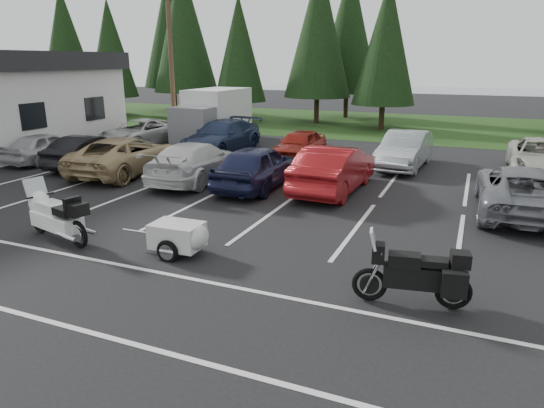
{
  "coord_description": "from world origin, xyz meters",
  "views": [
    {
      "loc": [
        5.98,
        -11.53,
        4.49
      ],
      "look_at": [
        1.33,
        -0.5,
        0.92
      ],
      "focal_mm": 32.0,
      "sensor_mm": 36.0,
      "label": 1
    }
  ],
  "objects": [
    {
      "name": "car_near_5",
      "position": [
        1.52,
        4.66,
        0.82
      ],
      "size": [
        1.89,
        5.03,
        1.64
      ],
      "primitive_type": "imported",
      "rotation": [
        0.0,
        0.0,
        3.11
      ],
      "color": "maroon",
      "rests_on": "ground"
    },
    {
      "name": "car_near_1",
      "position": [
        -9.31,
        4.44,
        0.7
      ],
      "size": [
        1.67,
        4.33,
        1.41
      ],
      "primitive_type": "imported",
      "rotation": [
        0.0,
        0.0,
        3.18
      ],
      "color": "black",
      "rests_on": "ground"
    },
    {
      "name": "car_near_4",
      "position": [
        -1.19,
        4.08,
        0.8
      ],
      "size": [
        1.9,
        4.68,
        1.59
      ],
      "primitive_type": "imported",
      "rotation": [
        0.0,
        0.0,
        3.15
      ],
      "color": "#171B3A",
      "rests_on": "ground"
    },
    {
      "name": "car_near_0",
      "position": [
        -12.02,
        4.6,
        0.69
      ],
      "size": [
        1.72,
        4.07,
        1.38
      ],
      "primitive_type": "imported",
      "rotation": [
        0.0,
        0.0,
        3.16
      ],
      "color": "silver",
      "rests_on": "ground"
    },
    {
      "name": "conifer_3",
      "position": [
        -10.5,
        21.4,
        5.27
      ],
      "size": [
        3.87,
        3.87,
        9.02
      ],
      "color": "#332316",
      "rests_on": "ground"
    },
    {
      "name": "lake_water",
      "position": [
        4.0,
        55.0,
        0.0
      ],
      "size": [
        70.0,
        50.0,
        0.02
      ],
      "primitive_type": "cube",
      "color": "slate",
      "rests_on": "ground"
    },
    {
      "name": "adventure_motorcycle",
      "position": [
        5.17,
        -2.84,
        0.74
      ],
      "size": [
        2.55,
        1.26,
        1.48
      ],
      "primitive_type": null,
      "rotation": [
        0.0,
        0.0,
        0.18
      ],
      "color": "black",
      "rests_on": "ground"
    },
    {
      "name": "car_far_1",
      "position": [
        -5.87,
        9.99,
        0.79
      ],
      "size": [
        2.53,
        5.55,
        1.58
      ],
      "primitive_type": "imported",
      "rotation": [
        0.0,
        0.0,
        -0.06
      ],
      "color": "#1C2947",
      "rests_on": "ground"
    },
    {
      "name": "ground",
      "position": [
        0.0,
        0.0,
        0.0
      ],
      "size": [
        120.0,
        120.0,
        0.0
      ],
      "primitive_type": "plane",
      "color": "black",
      "rests_on": "ground"
    },
    {
      "name": "car_near_2",
      "position": [
        -7.13,
        4.13,
        0.76
      ],
      "size": [
        2.94,
        5.63,
        1.51
      ],
      "primitive_type": "imported",
      "rotation": [
        0.0,
        0.0,
        3.22
      ],
      "color": "tan",
      "rests_on": "ground"
    },
    {
      "name": "conifer_back_b",
      "position": [
        -4.0,
        27.5,
        6.77
      ],
      "size": [
        4.97,
        4.97,
        11.58
      ],
      "color": "#332316",
      "rests_on": "ground"
    },
    {
      "name": "conifer_4",
      "position": [
        -5.0,
        22.9,
        6.53
      ],
      "size": [
        4.8,
        4.8,
        11.17
      ],
      "color": "#332316",
      "rests_on": "ground"
    },
    {
      "name": "box_truck",
      "position": [
        -8.0,
        12.5,
        1.45
      ],
      "size": [
        2.4,
        5.6,
        2.9
      ],
      "primitive_type": null,
      "color": "silver",
      "rests_on": "ground"
    },
    {
      "name": "conifer_5",
      "position": [
        0.0,
        21.6,
        5.63
      ],
      "size": [
        4.14,
        4.14,
        9.63
      ],
      "color": "#332316",
      "rests_on": "ground"
    },
    {
      "name": "car_far_4",
      "position": [
        8.52,
        10.36,
        0.72
      ],
      "size": [
        2.45,
        5.23,
        1.45
      ],
      "primitive_type": "imported",
      "rotation": [
        0.0,
        0.0,
        -0.01
      ],
      "color": "#B0AEA1",
      "rests_on": "ground"
    },
    {
      "name": "grass_strip",
      "position": [
        0.0,
        24.0,
        0.01
      ],
      "size": [
        80.0,
        16.0,
        0.01
      ],
      "primitive_type": "cube",
      "color": "#1D3D13",
      "rests_on": "ground"
    },
    {
      "name": "touring_motorcycle",
      "position": [
        -3.69,
        -2.82,
        0.78
      ],
      "size": [
        2.93,
        1.5,
        1.55
      ],
      "primitive_type": null,
      "rotation": [
        0.0,
        0.0,
        -0.24
      ],
      "color": "white",
      "rests_on": "ground"
    },
    {
      "name": "conifer_1",
      "position": [
        -22.0,
        21.2,
        5.39
      ],
      "size": [
        3.96,
        3.96,
        9.22
      ],
      "color": "#332316",
      "rests_on": "ground"
    },
    {
      "name": "car_far_3",
      "position": [
        3.23,
        9.73,
        0.77
      ],
      "size": [
        1.96,
        4.8,
        1.55
      ],
      "primitive_type": "imported",
      "rotation": [
        0.0,
        0.0,
        -0.07
      ],
      "color": "gray",
      "rests_on": "ground"
    },
    {
      "name": "car_far_2",
      "position": [
        -1.58,
        9.66,
        0.69
      ],
      "size": [
        1.8,
        4.1,
        1.37
      ],
      "primitive_type": "imported",
      "rotation": [
        0.0,
        0.0,
        -0.05
      ],
      "color": "maroon",
      "rests_on": "ground"
    },
    {
      "name": "car_near_3",
      "position": [
        -3.8,
        4.15,
        0.75
      ],
      "size": [
        2.4,
        5.27,
        1.5
      ],
      "primitive_type": "imported",
      "rotation": [
        0.0,
        0.0,
        3.2
      ],
      "color": "silver",
      "rests_on": "ground"
    },
    {
      "name": "conifer_0",
      "position": [
        -28.0,
        22.5,
        6.23
      ],
      "size": [
        4.58,
        4.58,
        10.66
      ],
      "color": "#332316",
      "rests_on": "ground"
    },
    {
      "name": "conifer_back_a",
      "position": [
        -20.0,
        27.0,
        7.19
      ],
      "size": [
        5.28,
        5.28,
        12.3
      ],
      "color": "#332316",
      "rests_on": "ground"
    },
    {
      "name": "cargo_trailer",
      "position": [
        -0.31,
        -2.43,
        0.4
      ],
      "size": [
        1.76,
        1.02,
        0.8
      ],
      "primitive_type": null,
      "rotation": [
        0.0,
        0.0,
        0.03
      ],
      "color": "silver",
      "rests_on": "ground"
    },
    {
      "name": "utility_pole",
      "position": [
        -10.0,
        12.0,
        4.7
      ],
      "size": [
        1.6,
        0.26,
        9.0
      ],
      "color": "#473321",
      "rests_on": "ground"
    },
    {
      "name": "conifer_2",
      "position": [
        -16.0,
        22.8,
        6.95
      ],
      "size": [
        5.1,
        5.1,
        11.89
      ],
      "color": "#332316",
      "rests_on": "ground"
    },
    {
      "name": "car_near_6",
      "position": [
        7.43,
        4.34,
        0.73
      ],
      "size": [
        2.57,
        5.34,
        1.47
      ],
      "primitive_type": "imported",
      "rotation": [
        0.0,
        0.0,
        3.17
      ],
      "color": "slate",
      "rests_on": "ground"
    },
    {
      "name": "car_far_0",
      "position": [
        -10.73,
        9.8,
        0.71
      ],
      "size": [
        2.89,
        5.36,
        1.43
      ],
      "primitive_type": "imported",
      "rotation": [
        0.0,
        0.0,
        -0.1
      ],
      "color": "silver",
      "rests_on": "ground"
    },
    {
      "name": "stall_markings",
      "position": [
        0.0,
        2.0,
        0.0
      ],
      "size": [
        32.0,
        16.0,
        0.01
      ],
      "primitive_type": "cube",
      "color": "silver",
      "rests_on": "ground"
    }
  ]
}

